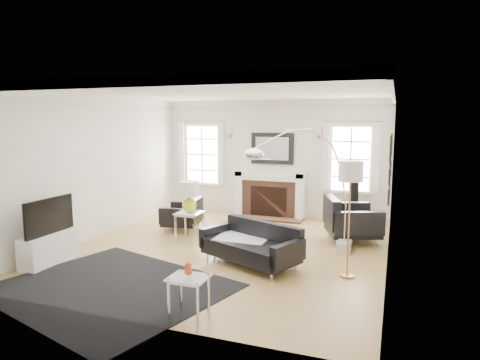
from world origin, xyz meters
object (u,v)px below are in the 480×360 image
at_px(armchair_right, 349,221).
at_px(coffee_table, 245,237).
at_px(gourd_lamp, 189,195).
at_px(fireplace, 270,195).
at_px(sofa, 253,246).
at_px(arc_floor_lamp, 302,187).
at_px(armchair_left, 184,215).

height_order(armchair_right, coffee_table, armchair_right).
height_order(armchair_right, gourd_lamp, gourd_lamp).
bearing_deg(fireplace, sofa, -78.56).
distance_m(sofa, arc_floor_lamp, 1.28).
relative_size(armchair_left, arc_floor_lamp, 0.41).
relative_size(coffee_table, arc_floor_lamp, 0.38).
height_order(fireplace, coffee_table, fireplace).
distance_m(armchair_left, coffee_table, 2.28).
bearing_deg(armchair_right, fireplace, 143.88).
height_order(fireplace, armchair_left, fireplace).
bearing_deg(armchair_right, arc_floor_lamp, -116.84).
distance_m(armchair_right, arc_floor_lamp, 1.68).
height_order(fireplace, arc_floor_lamp, arc_floor_lamp).
bearing_deg(arc_floor_lamp, armchair_right, 63.16).
bearing_deg(coffee_table, arc_floor_lamp, 20.49).
xyz_separation_m(sofa, armchair_left, (-2.07, 1.57, 0.01)).
distance_m(gourd_lamp, arc_floor_lamp, 2.34).
bearing_deg(gourd_lamp, armchair_left, 125.64).
height_order(sofa, coffee_table, sofa).
xyz_separation_m(armchair_right, arc_floor_lamp, (-0.66, -1.31, 0.83)).
bearing_deg(coffee_table, fireplace, 98.29).
bearing_deg(coffee_table, armchair_right, 46.49).
xyz_separation_m(fireplace, sofa, (0.68, -3.35, -0.25)).
bearing_deg(sofa, gourd_lamp, 149.94).
xyz_separation_m(coffee_table, arc_floor_lamp, (0.90, 0.34, 0.88)).
relative_size(fireplace, arc_floor_lamp, 0.75).
relative_size(sofa, armchair_left, 1.99).
bearing_deg(coffee_table, armchair_left, 144.12).
xyz_separation_m(armchair_left, gourd_lamp, (0.46, -0.64, 0.58)).
relative_size(fireplace, gourd_lamp, 2.79).
bearing_deg(fireplace, gourd_lamp, -111.21).
relative_size(sofa, arc_floor_lamp, 0.81).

